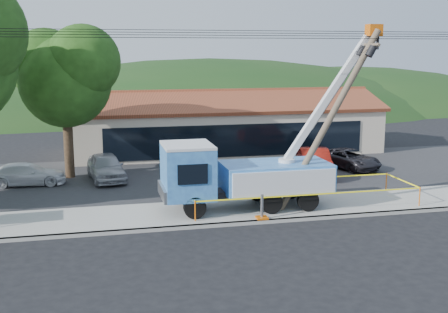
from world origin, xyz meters
name	(u,v)px	position (x,y,z in m)	size (l,w,h in m)	color
ground	(241,242)	(0.00, 0.00, 0.00)	(120.00, 120.00, 0.00)	black
curb	(228,224)	(0.00, 2.10, 0.07)	(60.00, 0.25, 0.15)	#9B9891
sidewalk	(219,212)	(0.00, 4.00, 0.07)	(60.00, 4.00, 0.15)	#9B9891
parking_lot	(190,176)	(0.00, 12.00, 0.05)	(60.00, 12.00, 0.10)	#28282B
strip_mall	(225,126)	(4.00, 19.98, 1.88)	(22.50, 8.53, 4.67)	beige
tree_lot	(65,73)	(-7.00, 13.00, 6.21)	(6.30, 5.60, 8.94)	#332316
hill_west	(18,110)	(-15.00, 55.00, 0.00)	(78.40, 56.00, 28.00)	#163A15
hill_center	(209,105)	(10.00, 55.00, 0.00)	(89.60, 64.00, 32.00)	#163A15
hill_east	(344,102)	(30.00, 55.00, 0.00)	(72.80, 52.00, 26.00)	#163A15
utility_truck	(241,173)	(1.11, 4.13, 1.83)	(10.39, 4.25, 8.50)	black
leaning_pole	(334,111)	(5.35, 3.50, 4.70)	(4.83, 1.72, 8.39)	brown
caution_tape	(300,190)	(4.09, 4.21, 0.85)	(10.94, 3.22, 0.93)	#D35A0B
car_silver	(107,182)	(-4.92, 11.78, 0.00)	(1.82, 4.52, 1.54)	#A6A7AD
car_red	(314,177)	(7.26, 10.28, 0.00)	(1.67, 4.80, 1.58)	maroon
car_white	(27,187)	(-9.26, 11.51, 0.00)	(1.72, 4.22, 1.22)	white
car_dark	(348,170)	(10.13, 11.65, 0.00)	(2.05, 4.45, 1.24)	black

